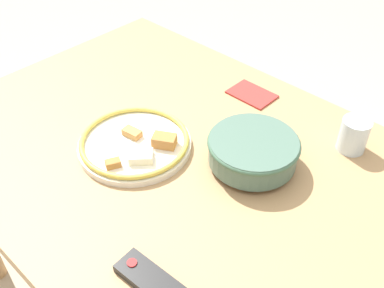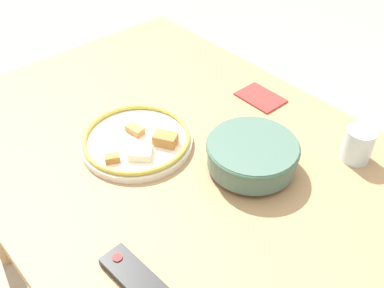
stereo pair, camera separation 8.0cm
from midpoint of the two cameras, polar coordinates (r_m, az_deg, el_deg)
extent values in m
cube|color=tan|center=(1.23, -0.75, -0.95)|extent=(1.31, 0.97, 0.04)
cylinder|color=tan|center=(2.02, -2.59, 4.42)|extent=(0.06, 0.06, 0.72)
cylinder|color=#4C6B5B|center=(1.16, 9.44, -2.82)|extent=(0.10, 0.10, 0.01)
cylinder|color=#4C6B5B|center=(1.14, 9.66, -1.33)|extent=(0.22, 0.22, 0.07)
cylinder|color=#9E4C1E|center=(1.14, 9.63, -1.51)|extent=(0.20, 0.20, 0.06)
torus|color=#42664C|center=(1.12, 9.80, -0.37)|extent=(0.23, 0.23, 0.01)
cylinder|color=silver|center=(1.22, -5.17, 0.25)|extent=(0.30, 0.30, 0.02)
torus|color=gold|center=(1.21, -5.22, 0.83)|extent=(0.29, 0.29, 0.01)
cube|color=silver|center=(1.17, -4.16, -0.65)|extent=(0.05, 0.04, 0.02)
cube|color=#B2753D|center=(1.15, -8.14, -1.91)|extent=(0.04, 0.04, 0.02)
cube|color=silver|center=(1.15, -4.59, -1.41)|extent=(0.07, 0.07, 0.02)
cube|color=tan|center=(1.23, -5.42, 1.80)|extent=(0.05, 0.04, 0.02)
cube|color=#B2753D|center=(1.19, -1.59, 0.65)|extent=(0.07, 0.07, 0.03)
cube|color=black|center=(0.94, -4.53, -16.81)|extent=(0.17, 0.07, 0.02)
cylinder|color=red|center=(0.95, -7.02, -14.20)|extent=(0.02, 0.02, 0.00)
cylinder|color=silver|center=(1.24, 22.12, -0.14)|extent=(0.08, 0.08, 0.09)
cube|color=#B2332D|center=(1.42, 10.32, 5.78)|extent=(0.14, 0.10, 0.01)
camera|label=1|loc=(0.04, -88.01, 1.71)|focal=42.00mm
camera|label=2|loc=(0.04, 91.99, -1.71)|focal=42.00mm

